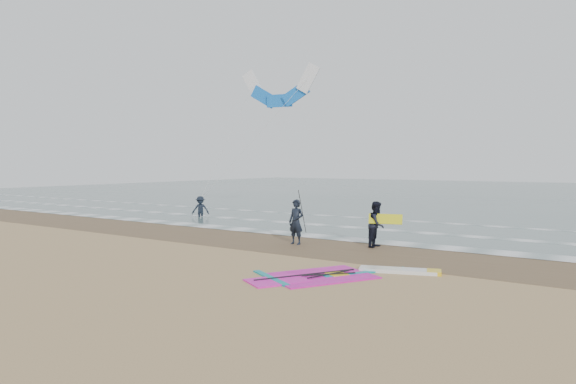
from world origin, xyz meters
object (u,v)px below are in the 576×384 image
Objects in this scene: person_standing at (296,222)px; person_walking at (377,224)px; surf_kite at (279,91)px; person_wading at (200,204)px; windsurf_rig at (342,275)px.

person_standing reaches higher than person_walking.
person_walking is at bearing -39.23° from surf_kite.
person_walking reaches higher than person_wading.
windsurf_rig is at bearing -167.55° from person_walking.
surf_kite is at bearing 131.25° from person_standing.
person_wading is (-13.81, 4.58, -0.09)m from person_walking.
windsurf_rig is at bearing -49.63° from surf_kite.
person_walking is at bearing 24.58° from person_standing.
surf_kite is at bearing 49.78° from person_walking.
person_standing is at bearing -62.42° from person_wading.
person_standing is at bearing 110.08° from person_walking.
surf_kite is at bearing 19.94° from person_wading.
person_standing is at bearing -52.25° from surf_kite.
surf_kite is (3.04, 4.22, 7.18)m from person_wading.
person_standing is 0.22× the size of surf_kite.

